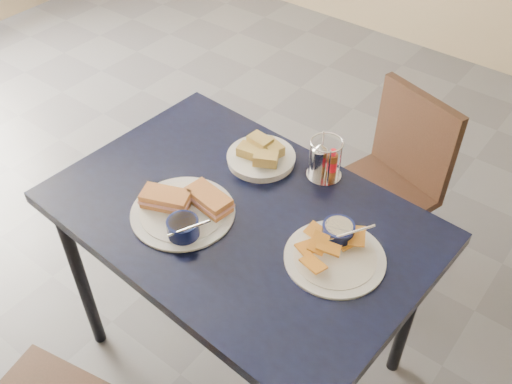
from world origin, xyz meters
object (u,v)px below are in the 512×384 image
Objects in this scene: bread_basket at (261,156)px; plantain_plate at (335,248)px; dining_table at (240,230)px; condiment_caddy at (324,161)px; sandwich_plate at (185,209)px; chair_far at (389,171)px.

plantain_plate is at bearing -25.20° from bread_basket.
dining_table is at bearing -67.88° from bread_basket.
dining_table is 5.29× the size of bread_basket.
bread_basket is 0.20m from condiment_caddy.
sandwich_plate is at bearing -119.05° from condiment_caddy.
condiment_caddy is (0.19, 0.07, 0.03)m from bread_basket.
chair_far reaches higher than dining_table.
chair_far is 5.76× the size of condiment_caddy.
bread_basket is at bearing -161.03° from condiment_caddy.
condiment_caddy reaches higher than sandwich_plate.
chair_far is at bearing 86.72° from condiment_caddy.
bread_basket is at bearing 154.80° from plantain_plate.
plantain_plate is 0.32m from condiment_caddy.
bread_basket is at bearing -111.75° from chair_far.
plantain_plate is 0.43m from bread_basket.
plantain_plate is 1.27× the size of bread_basket.
bread_basket is (-0.39, 0.18, 0.00)m from plantain_plate.
sandwich_plate reaches higher than chair_far.
dining_table is 0.33m from condiment_caddy.
sandwich_plate is 1.16× the size of plantain_plate.
dining_table is 0.26m from bread_basket.
chair_far is at bearing 80.64° from dining_table.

